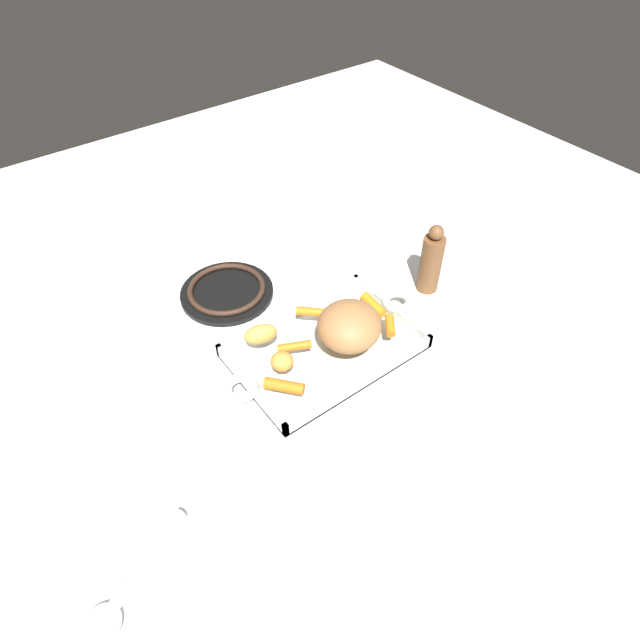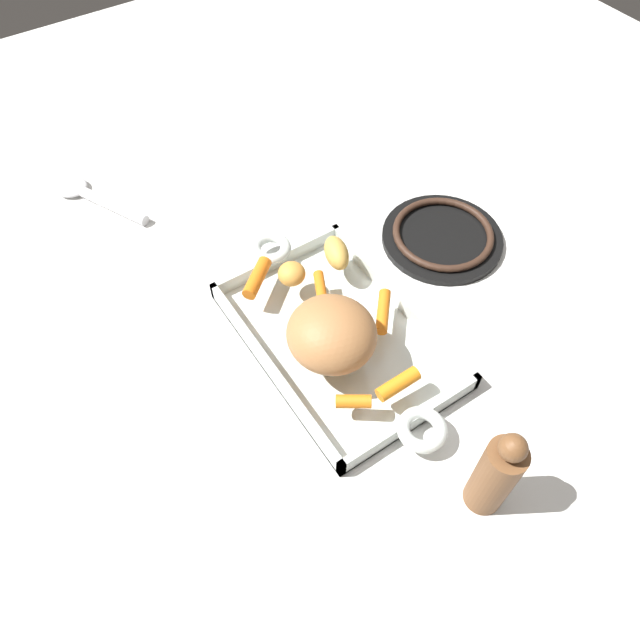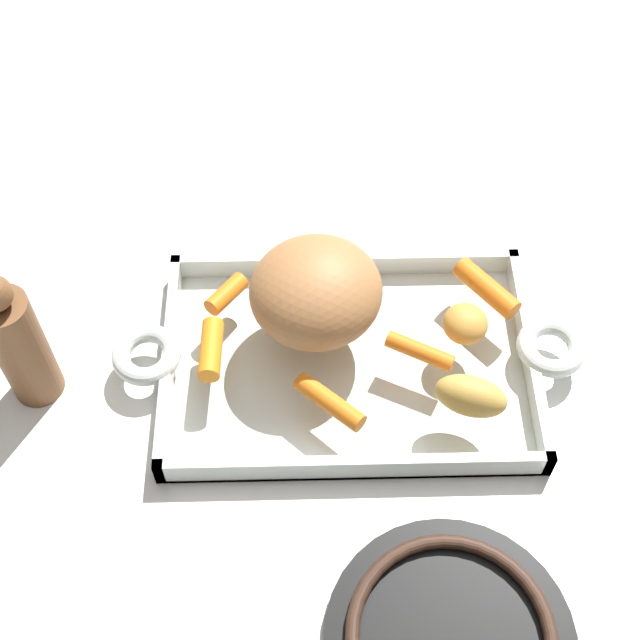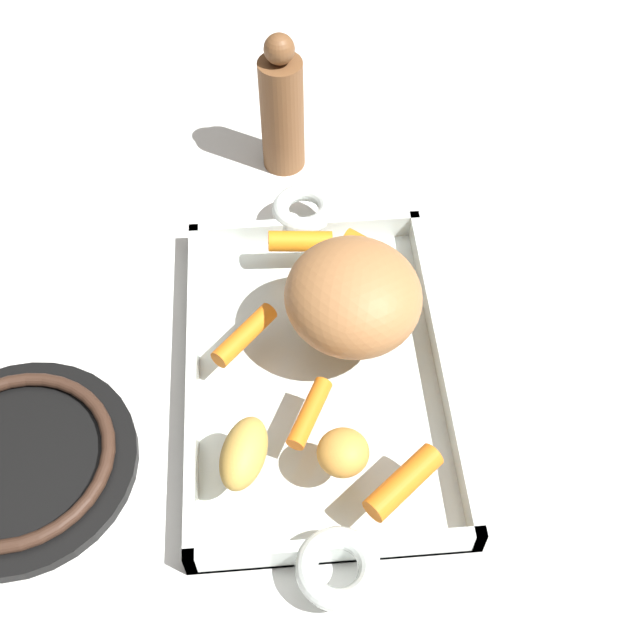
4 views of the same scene
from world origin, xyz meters
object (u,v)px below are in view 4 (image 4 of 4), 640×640
at_px(roasting_dish, 318,372).
at_px(baby_carrot_northwest, 245,335).
at_px(baby_carrot_southwest, 310,413).
at_px(stove_burner_rear, 17,461).
at_px(pepper_mill, 282,109).
at_px(potato_golden_small, 244,453).
at_px(pork_roast, 353,296).
at_px(baby_carrot_southeast, 366,247).
at_px(potato_corner, 343,453).
at_px(baby_carrot_long, 300,241).
at_px(baby_carrot_center_left, 403,482).

relative_size(roasting_dish, baby_carrot_northwest, 6.30).
height_order(baby_carrot_southwest, stove_burner_rear, baby_carrot_southwest).
bearing_deg(stove_burner_rear, pepper_mill, -34.02).
bearing_deg(potato_golden_small, baby_carrot_southwest, -54.46).
xyz_separation_m(pork_roast, potato_golden_small, (-0.13, 0.10, -0.02)).
bearing_deg(pepper_mill, baby_carrot_northwest, 169.88).
height_order(roasting_dish, baby_carrot_southwest, baby_carrot_southwest).
relative_size(baby_carrot_southeast, potato_golden_small, 0.72).
xyz_separation_m(baby_carrot_southeast, potato_golden_small, (-0.21, 0.12, 0.01)).
relative_size(baby_carrot_southwest, potato_corner, 1.51).
relative_size(potato_golden_small, pepper_mill, 0.39).
bearing_deg(baby_carrot_long, baby_carrot_northwest, 152.11).
distance_m(baby_carrot_northwest, baby_carrot_long, 0.12).
height_order(pork_roast, baby_carrot_southwest, pork_roast).
relative_size(pork_roast, pepper_mill, 0.75).
distance_m(potato_golden_small, pepper_mill, 0.39).
distance_m(pork_roast, stove_burner_rear, 0.31).
height_order(pork_roast, potato_golden_small, pork_roast).
bearing_deg(roasting_dish, baby_carrot_center_left, -157.14).
height_order(baby_carrot_long, potato_golden_small, potato_golden_small).
bearing_deg(baby_carrot_center_left, baby_carrot_northwest, 37.95).
height_order(stove_burner_rear, pepper_mill, pepper_mill).
xyz_separation_m(pork_roast, baby_carrot_southeast, (0.08, -0.02, -0.03)).
distance_m(potato_corner, stove_burner_rear, 0.27).
distance_m(baby_carrot_center_left, baby_carrot_southwest, 0.10).
bearing_deg(baby_carrot_northwest, stove_burner_rear, 114.69).
distance_m(roasting_dish, baby_carrot_southwest, 0.07).
bearing_deg(pepper_mill, roasting_dish, -177.06).
xyz_separation_m(potato_corner, stove_burner_rear, (0.04, 0.27, -0.04)).
xyz_separation_m(baby_carrot_center_left, stove_burner_rear, (0.06, 0.31, -0.04)).
height_order(baby_carrot_center_left, baby_carrot_southwest, baby_carrot_center_left).
bearing_deg(baby_carrot_southeast, potato_corner, 168.66).
xyz_separation_m(baby_carrot_long, pepper_mill, (0.16, 0.01, 0.03)).
distance_m(pork_roast, baby_carrot_southwest, 0.11).
xyz_separation_m(pork_roast, pepper_mill, (0.26, 0.05, -0.00)).
xyz_separation_m(roasting_dish, stove_burner_rear, (-0.07, 0.25, 0.00)).
height_order(baby_carrot_northwest, potato_golden_small, potato_golden_small).
xyz_separation_m(pork_roast, potato_corner, (-0.13, 0.02, -0.02)).
relative_size(pork_roast, baby_carrot_center_left, 1.73).
bearing_deg(baby_carrot_center_left, roasting_dish, 22.86).
bearing_deg(baby_carrot_southwest, pork_roast, -25.68).
distance_m(pork_roast, baby_carrot_northwest, 0.10).
relative_size(pork_roast, stove_burner_rear, 0.61).
bearing_deg(pork_roast, potato_golden_small, 143.11).
height_order(baby_carrot_northwest, stove_burner_rear, baby_carrot_northwest).
relative_size(roasting_dish, baby_carrot_southwest, 6.97).
height_order(baby_carrot_northwest, baby_carrot_southwest, baby_carrot_northwest).
bearing_deg(stove_burner_rear, baby_carrot_northwest, -65.31).
bearing_deg(pepper_mill, baby_carrot_long, -177.31).
bearing_deg(baby_carrot_northwest, roasting_dish, -107.95).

